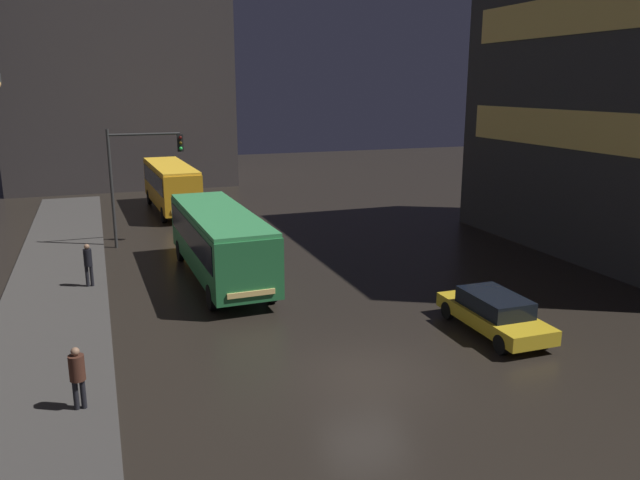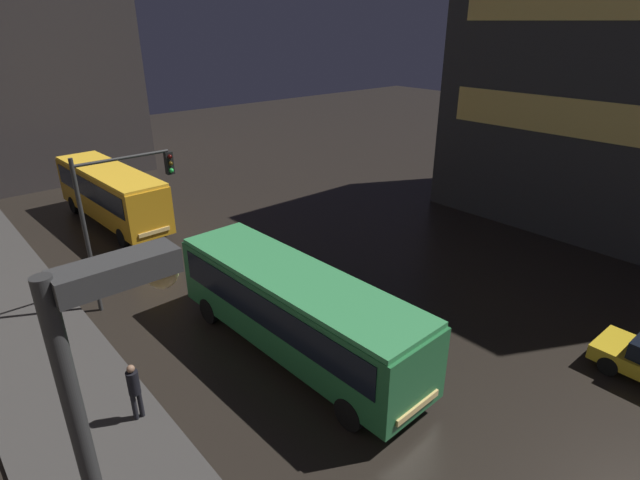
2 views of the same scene
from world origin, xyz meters
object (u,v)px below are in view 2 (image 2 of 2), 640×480
at_px(bus_far, 111,190).
at_px(pedestrian_mid, 134,388).
at_px(bus_near, 295,305).
at_px(traffic_light_main, 117,203).

xyz_separation_m(bus_far, pedestrian_mid, (-5.25, -15.78, -0.76)).
bearing_deg(pedestrian_mid, bus_near, -52.54).
xyz_separation_m(bus_near, bus_far, (-0.19, 16.18, 0.07)).
bearing_deg(pedestrian_mid, bus_far, 23.23).
relative_size(bus_far, pedestrian_mid, 5.40).
height_order(pedestrian_mid, traffic_light_main, traffic_light_main).
relative_size(pedestrian_mid, traffic_light_main, 0.29).
height_order(bus_near, bus_far, bus_far).
bearing_deg(traffic_light_main, bus_far, 73.54).
distance_m(bus_near, pedestrian_mid, 5.50).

